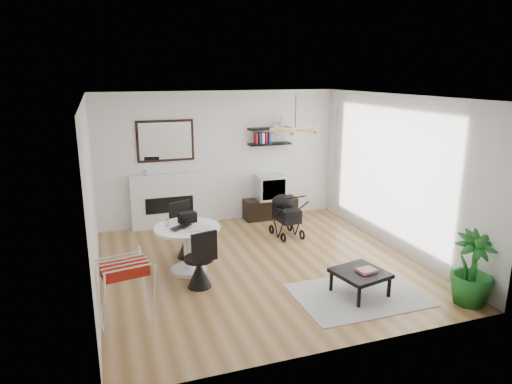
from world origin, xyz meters
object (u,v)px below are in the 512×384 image
object	(u,v)px
tv_console	(270,208)
coffee_table	(360,274)
crt_tv	(270,187)
stroller	(286,216)
dining_table	(188,242)
fireplace	(169,194)
drying_rack	(126,293)
potted_plant	(472,269)

from	to	relation	value
tv_console	coffee_table	size ratio (longest dim) A/B	1.46
crt_tv	stroller	world-z (taller)	crt_tv
dining_table	fireplace	bearing A→B (deg)	88.61
fireplace	drying_rack	bearing A→B (deg)	-106.26
crt_tv	drying_rack	distance (m)	4.80
tv_console	drying_rack	bearing A→B (deg)	-132.06
tv_console	coffee_table	xyz separation A→B (m)	(-0.06, -3.71, 0.10)
dining_table	coffee_table	xyz separation A→B (m)	(2.14, -1.55, -0.18)
potted_plant	fireplace	bearing A→B (deg)	126.40
coffee_table	potted_plant	size ratio (longest dim) A/B	0.78
crt_tv	stroller	distance (m)	1.17
tv_console	drying_rack	distance (m)	4.81
coffee_table	potted_plant	bearing A→B (deg)	-28.92
dining_table	potted_plant	xyz separation A→B (m)	(3.41, -2.25, 0.01)
crt_tv	coffee_table	distance (m)	3.72
crt_tv	dining_table	distance (m)	3.07
crt_tv	coffee_table	world-z (taller)	crt_tv
stroller	coffee_table	bearing A→B (deg)	-93.35
dining_table	tv_console	bearing A→B (deg)	44.50
crt_tv	potted_plant	world-z (taller)	potted_plant
tv_console	dining_table	world-z (taller)	dining_table
tv_console	potted_plant	bearing A→B (deg)	-74.67
crt_tv	stroller	xyz separation A→B (m)	(-0.10, -1.12, -0.31)
potted_plant	dining_table	bearing A→B (deg)	146.53
fireplace	tv_console	distance (m)	2.20
dining_table	coffee_table	size ratio (longest dim) A/B	1.31
coffee_table	tv_console	bearing A→B (deg)	89.06
crt_tv	tv_console	bearing A→B (deg)	10.77
potted_plant	crt_tv	bearing A→B (deg)	105.55
fireplace	dining_table	world-z (taller)	fireplace
crt_tv	drying_rack	world-z (taller)	crt_tv
fireplace	tv_console	size ratio (longest dim) A/B	1.89
crt_tv	potted_plant	distance (m)	4.58
fireplace	coffee_table	size ratio (longest dim) A/B	2.77
crt_tv	dining_table	bearing A→B (deg)	-135.32
stroller	drying_rack	bearing A→B (deg)	-146.36
dining_table	drying_rack	size ratio (longest dim) A/B	1.13
tv_console	potted_plant	xyz separation A→B (m)	(1.21, -4.41, 0.29)
tv_console	stroller	world-z (taller)	stroller
stroller	potted_plant	size ratio (longest dim) A/B	0.88
fireplace	stroller	distance (m)	2.40
dining_table	potted_plant	bearing A→B (deg)	-33.47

